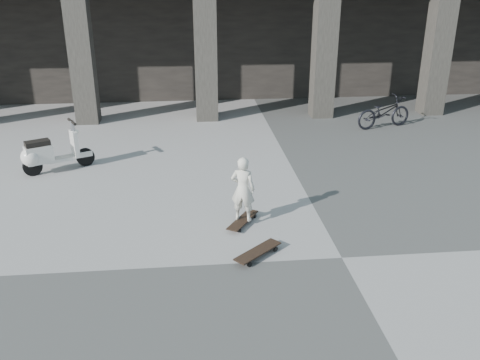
{
  "coord_description": "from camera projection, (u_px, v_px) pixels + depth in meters",
  "views": [
    {
      "loc": [
        -2.31,
        -6.78,
        4.17
      ],
      "look_at": [
        -1.44,
        1.82,
        0.65
      ],
      "focal_mm": 38.0,
      "sensor_mm": 36.0,
      "label": 1
    }
  ],
  "objects": [
    {
      "name": "longboard",
      "position": [
        243.0,
        220.0,
        9.09
      ],
      "size": [
        0.65,
        0.87,
        0.09
      ],
      "rotation": [
        0.0,
        0.0,
        1.01
      ],
      "color": "black",
      "rests_on": "ground"
    },
    {
      "name": "child",
      "position": [
        243.0,
        189.0,
        8.86
      ],
      "size": [
        0.5,
        0.41,
        1.18
      ],
      "primitive_type": "imported",
      "rotation": [
        0.0,
        0.0,
        2.79
      ],
      "color": "beige",
      "rests_on": "longboard"
    },
    {
      "name": "skateboard_spare",
      "position": [
        258.0,
        252.0,
        8.04
      ],
      "size": [
        0.83,
        0.78,
        0.11
      ],
      "rotation": [
        0.0,
        0.0,
        0.73
      ],
      "color": "black",
      "rests_on": "ground"
    },
    {
      "name": "ground",
      "position": [
        342.0,
        258.0,
        8.03
      ],
      "size": [
        90.0,
        90.0,
        0.0
      ],
      "primitive_type": "plane",
      "color": "#454543",
      "rests_on": "ground"
    },
    {
      "name": "bicycle",
      "position": [
        384.0,
        112.0,
        14.67
      ],
      "size": [
        1.84,
        1.06,
        0.92
      ],
      "primitive_type": "imported",
      "rotation": [
        0.0,
        0.0,
        1.85
      ],
      "color": "black",
      "rests_on": "ground"
    },
    {
      "name": "colonnade",
      "position": [
        246.0,
        5.0,
        19.57
      ],
      "size": [
        28.0,
        8.82,
        6.0
      ],
      "color": "black",
      "rests_on": "ground"
    },
    {
      "name": "scooter",
      "position": [
        45.0,
        154.0,
        11.3
      ],
      "size": [
        1.48,
        0.91,
        1.12
      ],
      "rotation": [
        0.0,
        0.0,
        0.47
      ],
      "color": "black",
      "rests_on": "ground"
    }
  ]
}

